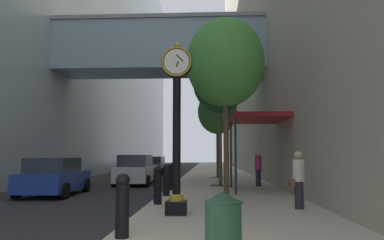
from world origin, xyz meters
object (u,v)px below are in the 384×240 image
at_px(street_clock, 177,118).
at_px(bollard_nearest, 122,204).
at_px(street_tree_mid_near, 220,82).
at_px(car_silver_far, 136,170).
at_px(street_tree_mid_far, 217,112).
at_px(trash_bin, 223,228).
at_px(bollard_fourth, 167,179).
at_px(bollard_third, 158,184).
at_px(car_grey_near, 154,166).
at_px(street_tree_near, 225,63).
at_px(pedestrian_by_clock, 258,167).
at_px(bollard_fifth, 173,176).
at_px(car_blue_mid, 54,177).
at_px(pedestrian_walking, 298,178).

xyz_separation_m(street_clock, bollard_nearest, (-0.78, -2.77, -1.93)).
bearing_deg(street_tree_mid_near, car_silver_far, 159.02).
bearing_deg(street_tree_mid_far, trash_bin, -91.03).
relative_size(street_clock, bollard_fourth, 3.84).
bearing_deg(bollard_third, car_grey_near, 99.15).
height_order(bollard_third, street_tree_mid_far, street_tree_mid_far).
bearing_deg(bollard_nearest, street_tree_near, 67.18).
relative_size(bollard_nearest, car_grey_near, 0.29).
relative_size(bollard_nearest, pedestrian_by_clock, 0.69).
distance_m(bollard_nearest, pedestrian_by_clock, 12.29).
bearing_deg(street_tree_mid_near, street_tree_near, -90.00).
distance_m(bollard_nearest, bollard_fifth, 9.49).
xyz_separation_m(street_tree_mid_far, car_silver_far, (-4.78, -4.84, -3.93)).
relative_size(bollard_fourth, bollard_fifth, 1.00).
height_order(street_tree_near, car_blue_mid, street_tree_near).
distance_m(bollard_fourth, trash_bin, 9.04).
distance_m(street_tree_mid_near, street_tree_mid_far, 6.72).
bearing_deg(car_silver_far, street_tree_near, -60.65).
bearing_deg(street_tree_near, car_grey_near, 105.73).
bearing_deg(street_tree_mid_far, street_tree_mid_near, -90.00).
bearing_deg(pedestrian_by_clock, car_silver_far, 161.62).
xyz_separation_m(bollard_third, bollard_fourth, (0.00, 2.37, 0.00)).
bearing_deg(bollard_third, street_tree_mid_near, 72.86).
bearing_deg(bollard_fourth, pedestrian_walking, -36.84).
bearing_deg(street_tree_mid_near, bollard_fifth, -132.03).
xyz_separation_m(trash_bin, pedestrian_walking, (2.41, 5.64, 0.35)).
bearing_deg(street_clock, car_blue_mid, 135.92).
distance_m(car_blue_mid, car_silver_far, 5.98).
bearing_deg(bollard_fourth, bollard_fifth, 90.00).
relative_size(street_tree_near, pedestrian_walking, 3.73).
bearing_deg(street_tree_mid_near, bollard_third, -107.14).
bearing_deg(car_silver_far, bollard_fifth, -59.27).
xyz_separation_m(street_tree_mid_near, trash_bin, (-0.36, -13.68, -4.86)).
bearing_deg(street_tree_near, pedestrian_by_clock, 73.35).
height_order(pedestrian_by_clock, car_blue_mid, pedestrian_by_clock).
height_order(street_clock, bollard_nearest, street_clock).
xyz_separation_m(street_clock, bollard_third, (-0.78, 1.98, -1.93)).
height_order(street_tree_mid_near, trash_bin, street_tree_mid_near).
distance_m(bollard_third, street_tree_mid_near, 8.92).
relative_size(bollard_nearest, trash_bin, 1.16).
distance_m(bollard_fourth, car_silver_far, 7.15).
bearing_deg(trash_bin, street_tree_near, 87.02).
bearing_deg(pedestrian_walking, bollard_fifth, 127.46).
xyz_separation_m(street_clock, trash_bin, (1.08, -4.50, -2.03)).
distance_m(pedestrian_by_clock, car_blue_mid, 9.62).
bearing_deg(street_tree_mid_far, pedestrian_walking, -82.09).
relative_size(bollard_fourth, street_tree_mid_far, 0.20).
relative_size(bollard_fifth, car_blue_mid, 0.29).
relative_size(car_grey_near, car_silver_far, 1.01).
relative_size(street_clock, car_blue_mid, 1.12).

